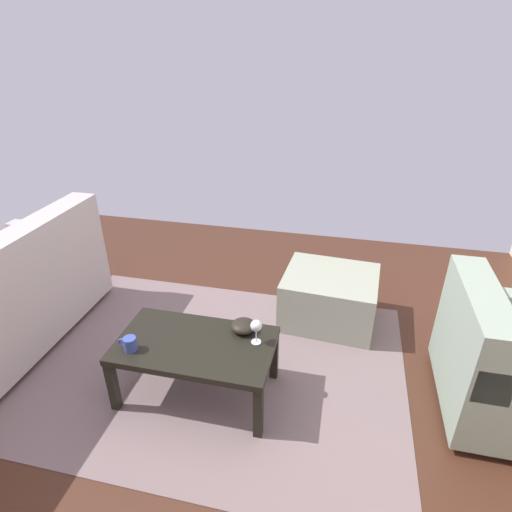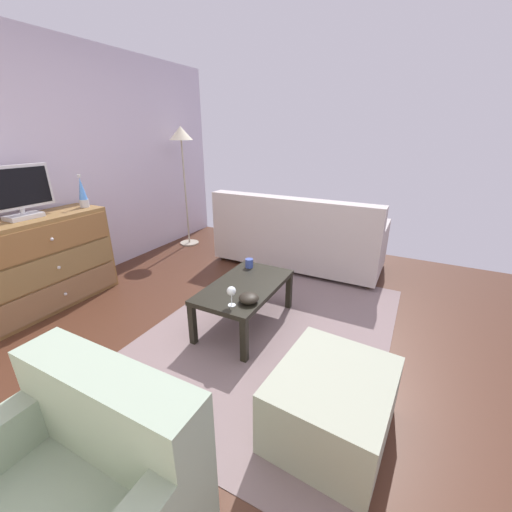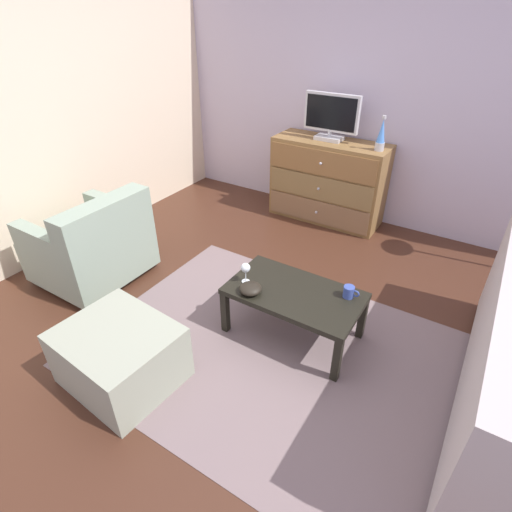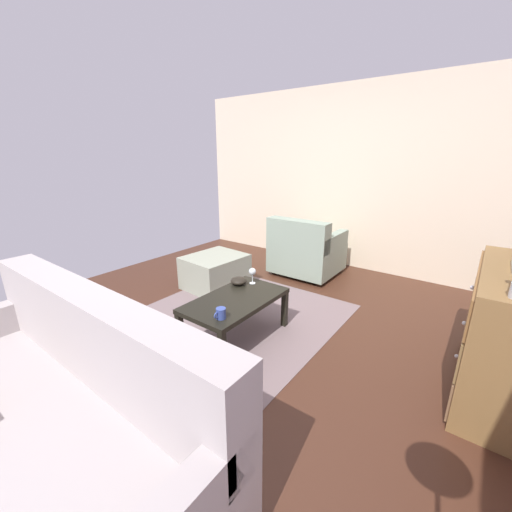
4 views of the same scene
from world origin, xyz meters
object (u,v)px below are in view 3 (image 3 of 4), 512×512
at_px(wine_glass, 246,268).
at_px(ottoman, 120,356).
at_px(lava_lamp, 381,135).
at_px(armchair, 93,246).
at_px(dresser, 328,181).
at_px(bowl_decorative, 251,289).
at_px(mug, 349,292).
at_px(coffee_table, 294,297).
at_px(tv, 331,116).

distance_m(wine_glass, ottoman, 1.01).
distance_m(lava_lamp, armchair, 2.84).
height_order(dresser, armchair, dresser).
height_order(bowl_decorative, armchair, armchair).
distance_m(lava_lamp, mug, 1.85).
distance_m(coffee_table, armchair, 1.84).
distance_m(coffee_table, mug, 0.38).
height_order(tv, mug, tv).
bearing_deg(lava_lamp, mug, -76.41).
xyz_separation_m(tv, coffee_table, (0.62, -1.92, -0.78)).
distance_m(coffee_table, ottoman, 1.23).
xyz_separation_m(dresser, bowl_decorative, (0.32, -2.07, -0.02)).
bearing_deg(bowl_decorative, coffee_table, 34.68).
xyz_separation_m(wine_glass, mug, (0.70, 0.23, -0.07)).
relative_size(coffee_table, armchair, 1.12).
bearing_deg(mug, lava_lamp, 103.59).
xyz_separation_m(coffee_table, mug, (0.34, 0.14, 0.09)).
bearing_deg(lava_lamp, bowl_decorative, -95.24).
relative_size(coffee_table, bowl_decorative, 6.01).
bearing_deg(mug, tv, 118.56).
relative_size(bowl_decorative, ottoman, 0.22).
relative_size(tv, bowl_decorative, 3.71).
relative_size(lava_lamp, coffee_table, 0.35).
distance_m(bowl_decorative, ottoman, 0.96).
bearing_deg(lava_lamp, wine_glass, -98.44).
xyz_separation_m(dresser, tv, (-0.04, 0.02, 0.68)).
xyz_separation_m(lava_lamp, ottoman, (-0.67, -2.82, -0.83)).
relative_size(lava_lamp, bowl_decorative, 2.10).
bearing_deg(ottoman, mug, 45.63).
bearing_deg(mug, dresser, 117.82).
bearing_deg(wine_glass, mug, 18.09).
relative_size(dresser, bowl_decorative, 7.79).
relative_size(coffee_table, ottoman, 1.35).
distance_m(tv, wine_glass, 2.11).
distance_m(dresser, mug, 1.98).
xyz_separation_m(dresser, coffee_table, (0.58, -1.89, -0.10)).
distance_m(coffee_table, bowl_decorative, 0.32).
relative_size(wine_glass, ottoman, 0.22).
xyz_separation_m(lava_lamp, wine_glass, (-0.29, -1.93, -0.53)).
bearing_deg(wine_glass, armchair, -172.31).
bearing_deg(armchair, lava_lamp, 50.70).
distance_m(armchair, ottoman, 1.28).
relative_size(coffee_table, mug, 8.27).
height_order(dresser, coffee_table, dresser).
bearing_deg(lava_lamp, armchair, -129.30).
relative_size(lava_lamp, mug, 2.89).
xyz_separation_m(bowl_decorative, ottoman, (-0.49, -0.79, -0.23)).
distance_m(dresser, wine_glass, 1.99).
xyz_separation_m(mug, bowl_decorative, (-0.60, -0.32, -0.01)).
distance_m(tv, bowl_decorative, 2.24).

